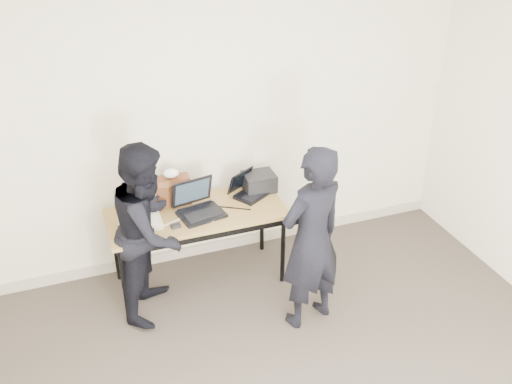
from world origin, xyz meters
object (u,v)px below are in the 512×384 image
laptop_center (198,206)px  equipment_box (259,182)px  laptop_beige (139,216)px  leather_satchel (169,190)px  desk (197,218)px  laptop_right (248,190)px  person_observer (149,230)px  person_typist (311,239)px

laptop_center → equipment_box: laptop_center is taller
laptop_beige → equipment_box: 1.12m
leather_satchel → laptop_center: bearing=-46.7°
laptop_beige → equipment_box: bearing=10.5°
desk → equipment_box: size_ratio=5.42×
laptop_right → leather_satchel: (-0.69, 0.09, 0.08)m
laptop_center → laptop_right: bearing=5.2°
laptop_right → person_observer: 1.00m
laptop_right → leather_satchel: leather_satchel is taller
leather_satchel → person_typist: person_typist is taller
leather_satchel → person_typist: size_ratio=0.24×
laptop_center → desk: bearing=150.3°
desk → person_observer: (-0.44, -0.19, 0.09)m
person_typist → laptop_center: bearing=-64.0°
desk → person_typist: (0.70, -0.78, 0.12)m
laptop_beige → person_observer: bearing=-76.2°
desk → laptop_center: (0.01, -0.00, 0.12)m
desk → person_typist: 1.05m
laptop_right → equipment_box: laptop_right is taller
leather_satchel → laptop_beige: bearing=-141.9°
leather_satchel → person_typist: 1.34m
equipment_box → person_typist: person_typist is taller
person_typist → person_observer: (-1.14, 0.59, -0.03)m
desk → laptop_center: laptop_center is taller
leather_satchel → equipment_box: 0.81m
leather_satchel → equipment_box: size_ratio=1.34×
desk → person_typist: bearing=-47.9°
laptop_beige → laptop_center: (0.49, -0.02, 0.01)m
desk → laptop_right: (0.51, 0.14, 0.11)m
laptop_center → person_typist: size_ratio=0.27×
laptop_center → person_observer: bearing=-169.2°
equipment_box → person_observer: person_observer is taller
laptop_beige → laptop_right: 0.99m
leather_satchel → desk: bearing=-48.0°
laptop_right → laptop_center: bearing=165.0°
laptop_beige → laptop_center: size_ratio=0.84×
laptop_beige → person_observer: person_observer is taller
desk → laptop_right: 0.54m
desk → laptop_right: bearing=15.8°
laptop_right → equipment_box: 0.14m
laptop_right → person_observer: bearing=167.7°
laptop_center → equipment_box: bearing=6.4°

